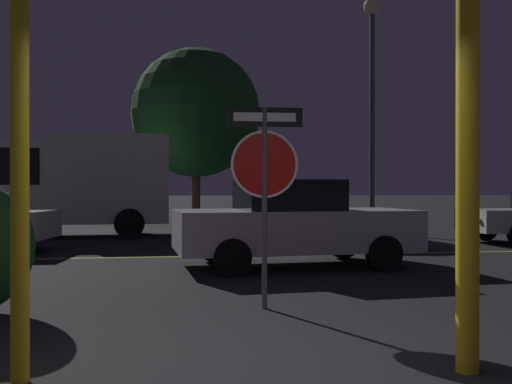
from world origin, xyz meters
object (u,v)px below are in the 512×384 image
Objects in this scene: stop_sign at (265,166)px; yellow_pole_right at (468,171)px; delivery_truck at (70,180)px; street_lamp at (372,68)px; yellow_pole_left at (20,162)px; tree_0 at (196,113)px; passing_car_2 at (293,224)px.

yellow_pole_right reaches higher than stop_sign.
stop_sign is 0.42× the size of delivery_truck.
yellow_pole_right is at bearing -106.37° from street_lamp.
yellow_pole_left reaches higher than stop_sign.
stop_sign is at bearing -88.81° from tree_0.
stop_sign is at bearing -21.82° from passing_car_2.
tree_0 is at bearing 139.69° from street_lamp.
yellow_pole_left is at bearing 176.19° from yellow_pole_right.
stop_sign is at bearing 46.81° from yellow_pole_left.
delivery_truck is (-2.02, 12.93, 0.09)m from yellow_pole_left.
yellow_pole_left is 0.56× the size of delivery_truck.
delivery_truck reaches higher than stop_sign.
yellow_pole_right is (3.24, -0.22, -0.05)m from yellow_pole_left.
stop_sign is 15.44m from tree_0.
passing_car_2 is at bearing -118.88° from street_lamp.
yellow_pole_left is 15.16m from street_lamp.
street_lamp is at bearing 145.84° from passing_car_2.
passing_car_2 is (-0.13, 5.90, -0.74)m from yellow_pole_right.
yellow_pole_right is at bearing -62.20° from stop_sign.
delivery_truck is 0.82× the size of tree_0.
yellow_pole_left is (-2.08, -2.22, -0.08)m from stop_sign.
stop_sign is 11.47m from delivery_truck.
stop_sign is 0.34× the size of tree_0.
passing_car_2 is 0.60× the size of street_lamp.
street_lamp is at bearing -40.31° from tree_0.
stop_sign reaches higher than passing_car_2.
delivery_truck is (-5.27, 13.14, 0.14)m from yellow_pole_right.
delivery_truck reaches higher than passing_car_2.
passing_car_2 is at bearing -83.47° from tree_0.
tree_0 is (-1.48, 17.65, 2.75)m from yellow_pole_right.
stop_sign is at bearing -115.13° from street_lamp.
tree_0 is at bearing 93.52° from stop_sign.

